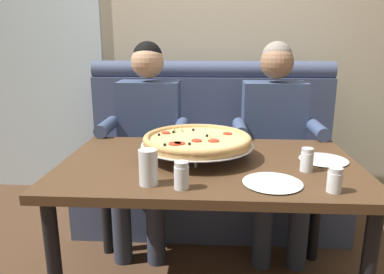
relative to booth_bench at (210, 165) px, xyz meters
name	(u,v)px	position (x,y,z in m)	size (l,w,h in m)	color
back_wall_with_window	(213,25)	(0.00, 0.57, 1.00)	(6.00, 0.12, 2.80)	beige
window_panel	(34,25)	(-1.46, 0.50, 1.00)	(1.10, 0.02, 2.80)	white
booth_bench	(210,165)	(0.00, 0.00, 0.00)	(1.81, 0.78, 1.13)	#424C6B
dining_table	(209,178)	(0.00, -0.90, 0.24)	(1.39, 0.86, 0.72)	#4C331E
diner_left	(147,131)	(-0.41, -0.27, 0.31)	(0.54, 0.64, 1.27)	#2D3342
diner_right	(275,133)	(0.41, -0.27, 0.31)	(0.54, 0.64, 1.27)	#2D3342
pizza	(197,140)	(-0.06, -0.83, 0.41)	(0.54, 0.54, 0.12)	silver
shaker_pepper_flakes	(181,177)	(-0.10, -1.22, 0.37)	(0.06, 0.06, 0.11)	white
shaker_oregano	(307,161)	(0.43, -0.99, 0.37)	(0.06, 0.06, 0.10)	white
shaker_parmesan	(335,182)	(0.47, -1.22, 0.37)	(0.06, 0.06, 0.10)	white
plate_near_left	(272,181)	(0.26, -1.15, 0.33)	(0.24, 0.24, 0.02)	white
plate_near_right	(324,159)	(0.54, -0.85, 0.33)	(0.23, 0.23, 0.02)	white
drinking_glass	(148,170)	(-0.24, -1.19, 0.39)	(0.08, 0.08, 0.14)	silver
patio_chair	(73,110)	(-1.56, 1.42, 0.13)	(0.42, 0.42, 0.86)	black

